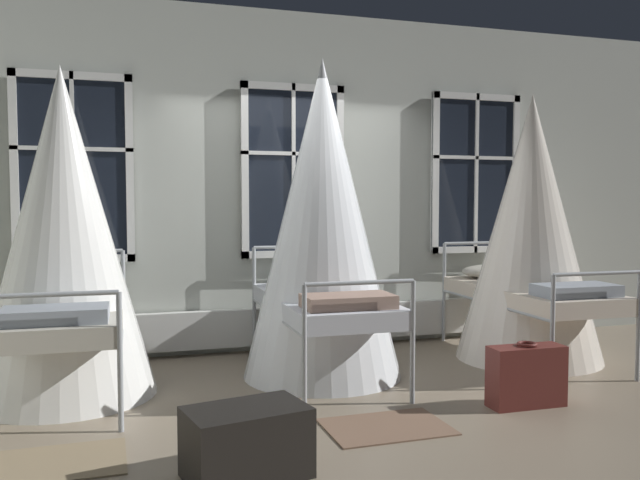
{
  "coord_description": "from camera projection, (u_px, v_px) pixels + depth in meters",
  "views": [
    {
      "loc": [
        -1.65,
        -4.99,
        1.48
      ],
      "look_at": [
        -0.05,
        0.22,
        1.16
      ],
      "focal_mm": 36.67,
      "sensor_mm": 36.0,
      "label": 1
    }
  ],
  "objects": [
    {
      "name": "travel_trunk",
      "position": [
        247.0,
        442.0,
        3.51
      ],
      "size": [
        0.71,
        0.52,
        0.38
      ],
      "primitive_type": "cube",
      "rotation": [
        0.0,
        0.0,
        0.21
      ],
      "color": "black",
      "rests_on": "ground"
    },
    {
      "name": "suitcase_dark",
      "position": [
        526.0,
        376.0,
        4.72
      ],
      "size": [
        0.56,
        0.22,
        0.47
      ],
      "rotation": [
        0.0,
        0.0,
        -0.01
      ],
      "color": "#5B231E",
      "rests_on": "ground"
    },
    {
      "name": "cot_first",
      "position": [
        64.0,
        237.0,
        4.92
      ],
      "size": [
        1.34,
        1.92,
        2.5
      ],
      "rotation": [
        0.0,
        0.0,
        1.55
      ],
      "color": "#9EA3A8",
      "rests_on": "ground"
    },
    {
      "name": "cot_second",
      "position": [
        322.0,
        224.0,
        5.5
      ],
      "size": [
        1.34,
        1.91,
        2.67
      ],
      "rotation": [
        0.0,
        0.0,
        1.56
      ],
      "color": "#9EA3A8",
      "rests_on": "ground"
    },
    {
      "name": "window_bank",
      "position": [
        294.0,
        247.0,
        6.49
      ],
      "size": [
        5.12,
        0.1,
        2.57
      ],
      "color": "black",
      "rests_on": "ground"
    },
    {
      "name": "rug_second",
      "position": [
        386.0,
        427.0,
        4.28
      ],
      "size": [
        0.81,
        0.57,
        0.01
      ],
      "primitive_type": "cube",
      "rotation": [
        0.0,
        0.0,
        0.01
      ],
      "color": "brown",
      "rests_on": "ground"
    },
    {
      "name": "back_wall_with_windows",
      "position": [
        290.0,
        182.0,
        6.56
      ],
      "size": [
        9.11,
        0.1,
        3.35
      ],
      "primitive_type": "cube",
      "color": "#B2B7AD",
      "rests_on": "ground"
    },
    {
      "name": "rug_first",
      "position": [
        52.0,
        463.0,
        3.68
      ],
      "size": [
        0.81,
        0.57,
        0.01
      ],
      "primitive_type": "cube",
      "rotation": [
        0.0,
        0.0,
        0.02
      ],
      "color": "#8E7A5B",
      "rests_on": "ground"
    },
    {
      "name": "ground",
      "position": [
        334.0,
        383.0,
        5.33
      ],
      "size": [
        18.6,
        18.6,
        0.0
      ],
      "primitive_type": "plane",
      "color": "gray"
    },
    {
      "name": "cot_third",
      "position": [
        530.0,
        232.0,
        6.1
      ],
      "size": [
        1.34,
        1.92,
        2.47
      ],
      "rotation": [
        0.0,
        0.0,
        1.55
      ],
      "color": "#9EA3A8",
      "rests_on": "ground"
    }
  ]
}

